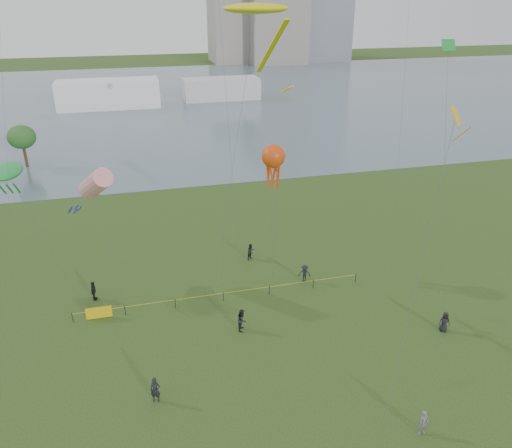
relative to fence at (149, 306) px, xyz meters
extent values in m
plane|color=#213912|center=(8.30, -12.53, -0.55)|extent=(400.00, 400.00, 0.00)
cube|color=slate|center=(8.30, 87.47, -0.53)|extent=(400.00, 120.00, 0.08)
cube|color=gray|center=(54.30, 149.47, 18.45)|extent=(20.00, 20.00, 38.00)
cube|color=gray|center=(40.30, 155.47, 13.45)|extent=(16.00, 18.00, 28.00)
cube|color=white|center=(-3.70, 82.47, 2.45)|extent=(22.00, 8.00, 6.00)
cube|color=silver|center=(22.30, 85.47, 1.95)|extent=(18.00, 7.00, 5.00)
cylinder|color=#382719|center=(-15.25, 41.96, 0.84)|extent=(0.44, 0.44, 2.80)
ellipsoid|color=#2E6026|center=(-15.25, 41.96, 3.98)|extent=(3.98, 3.98, 3.36)
cylinder|color=black|center=(-5.88, 0.00, -0.13)|extent=(0.07, 0.07, 0.85)
cylinder|color=black|center=(-1.88, 0.00, -0.13)|extent=(0.07, 0.07, 0.85)
cylinder|color=black|center=(2.12, 0.00, -0.13)|extent=(0.07, 0.07, 0.85)
cylinder|color=black|center=(6.12, 0.00, -0.13)|extent=(0.07, 0.07, 0.85)
cylinder|color=black|center=(10.12, 0.00, -0.13)|extent=(0.07, 0.07, 0.85)
cylinder|color=black|center=(14.12, 0.00, -0.13)|extent=(0.07, 0.07, 0.85)
cylinder|color=black|center=(18.12, 0.00, -0.13)|extent=(0.07, 0.07, 0.85)
cylinder|color=yellow|center=(6.12, 0.00, 0.19)|extent=(24.00, 0.03, 0.03)
cube|color=#EBB70C|center=(-3.88, 0.00, 0.00)|extent=(2.00, 0.04, 1.00)
imported|color=slate|center=(14.74, -16.54, 0.28)|extent=(0.65, 0.47, 1.67)
imported|color=black|center=(6.77, -4.20, 0.34)|extent=(0.97, 1.07, 1.79)
imported|color=black|center=(13.71, 1.19, 0.29)|extent=(1.24, 1.00, 1.68)
imported|color=black|center=(-4.34, 2.87, 0.31)|extent=(0.62, 1.08, 1.73)
imported|color=black|center=(21.61, -8.21, 0.28)|extent=(0.93, 0.74, 1.66)
imported|color=black|center=(-0.16, -10.06, 0.34)|extent=(0.74, 0.59, 1.78)
imported|color=black|center=(10.10, 6.45, 0.25)|extent=(0.99, 0.96, 1.61)
cylinder|color=#3F3F42|center=(7.32, 1.04, 10.66)|extent=(5.33, 5.93, 22.45)
ellipsoid|color=#D8CF0B|center=(9.97, 3.99, 21.88)|extent=(5.02, 3.14, 0.78)
cube|color=#D8CF0B|center=(9.97, -0.21, 19.48)|extent=(0.36, 6.98, 4.09)
cube|color=#D8CF0B|center=(9.97, -4.01, 17.38)|extent=(0.95, 0.95, 0.42)
cylinder|color=#3F3F42|center=(-2.67, 4.68, 3.96)|extent=(1.18, 3.39, 9.03)
cylinder|color=red|center=(-3.25, 6.36, 8.47)|extent=(3.51, 4.99, 3.69)
cylinder|color=#1A28B9|center=(-4.65, 5.16, 6.87)|extent=(0.60, 1.13, 0.88)
cylinder|color=#1A28B9|center=(-4.93, 5.55, 6.87)|extent=(0.60, 1.13, 0.88)
cylinder|color=#1A28B9|center=(-5.37, 5.40, 6.87)|extent=(0.60, 1.13, 0.88)
cylinder|color=#1A28B9|center=(-5.37, 4.93, 6.87)|extent=(0.60, 1.13, 0.88)
cylinder|color=#1A28B9|center=(-4.93, 4.78, 6.87)|extent=(0.60, 1.13, 0.88)
cylinder|color=#3F3F42|center=(-7.61, 5.56, 4.37)|extent=(5.62, 7.09, 9.86)
ellipsoid|color=#1A9033|center=(-10.41, 9.10, 9.29)|extent=(2.56, 4.61, 0.90)
cylinder|color=#1A9033|center=(-10.66, 7.50, 8.29)|extent=(0.16, 1.79, 1.54)
cylinder|color=#1A9033|center=(-10.11, 7.50, 8.29)|extent=(0.16, 1.79, 1.54)
cylinder|color=#1A9033|center=(-9.56, 7.50, 8.29)|extent=(0.16, 1.79, 1.54)
cylinder|color=#3F3F42|center=(11.14, 2.69, 4.80)|extent=(1.26, 4.49, 10.71)
sphere|color=#CB3F0E|center=(11.76, 4.92, 10.15)|extent=(2.07, 2.07, 2.07)
cylinder|color=#CB3F0E|center=(12.26, 4.92, 8.55)|extent=(0.18, 0.54, 2.60)
cylinder|color=#CB3F0E|center=(12.01, 5.35, 8.55)|extent=(0.49, 0.36, 2.61)
cylinder|color=#CB3F0E|center=(11.51, 5.35, 8.55)|extent=(0.49, 0.36, 2.61)
cylinder|color=#CB3F0E|center=(11.26, 4.92, 8.55)|extent=(0.18, 0.54, 2.60)
cylinder|color=#CB3F0E|center=(11.51, 4.49, 8.55)|extent=(0.49, 0.36, 2.61)
cylinder|color=#CB3F0E|center=(12.01, 4.49, 8.55)|extent=(0.49, 0.36, 2.61)
cylinder|color=#3F3F42|center=(16.69, -11.15, 7.57)|extent=(7.90, 8.86, 16.27)
cube|color=gold|center=(20.63, -6.74, 15.70)|extent=(1.35, 1.35, 1.11)
cylinder|color=gold|center=(20.63, -7.64, 14.70)|extent=(0.08, 1.58, 1.35)
cube|color=#198C2D|center=(21.61, -3.36, 19.69)|extent=(0.97, 0.68, 0.76)
camera|label=1|loc=(0.00, -34.79, 22.95)|focal=35.00mm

